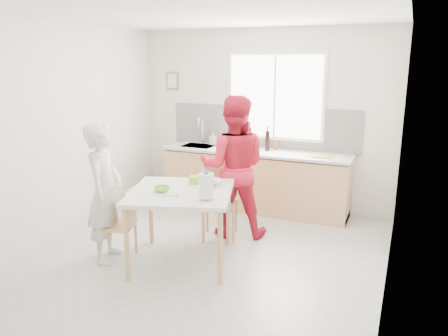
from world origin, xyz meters
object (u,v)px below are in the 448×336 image
object	(u,v)px
person_red	(234,167)
wine_bottle_a	(249,138)
milk_jug	(207,185)
chair_left	(122,222)
bowl_white	(211,182)
chair_far	(220,196)
person_white	(105,193)
wine_bottle_b	(267,141)
bowl_green	(162,189)
dining_table	(181,198)

from	to	relation	value
person_red	wine_bottle_a	size ratio (longest dim) A/B	5.66
milk_jug	chair_left	bearing A→B (deg)	164.45
chair_left	bowl_white	xyz separation A→B (m)	(0.86, 0.54, 0.41)
milk_jug	person_red	bearing A→B (deg)	80.76
chair_far	person_white	size ratio (longest dim) A/B	0.61
person_white	wine_bottle_b	distance (m)	2.63
chair_far	wine_bottle_b	world-z (taller)	wine_bottle_b
person_red	milk_jug	size ratio (longest dim) A/B	6.63
chair_left	person_white	distance (m)	0.37
bowl_green	chair_left	bearing A→B (deg)	-168.11
chair_far	bowl_white	world-z (taller)	chair_far
chair_far	bowl_white	xyz separation A→B (m)	(0.13, -0.56, 0.34)
wine_bottle_b	chair_far	bearing A→B (deg)	-101.21
person_red	wine_bottle_a	world-z (taller)	person_red
dining_table	bowl_white	distance (m)	0.41
chair_left	bowl_white	bearing A→B (deg)	104.21
dining_table	milk_jug	size ratio (longest dim) A/B	5.03
person_red	milk_jug	xyz separation A→B (m)	(0.17, -1.16, 0.08)
chair_far	person_white	xyz separation A→B (m)	(-0.91, -1.15, 0.26)
person_white	person_red	distance (m)	1.64
dining_table	milk_jug	xyz separation A→B (m)	(0.39, -0.17, 0.23)
dining_table	wine_bottle_b	distance (m)	2.14
chair_left	wine_bottle_a	distance (m)	2.55
person_white	milk_jug	xyz separation A→B (m)	(1.22, 0.09, 0.20)
milk_jug	wine_bottle_b	size ratio (longest dim) A/B	0.91
dining_table	person_red	world-z (taller)	person_red
wine_bottle_a	wine_bottle_b	xyz separation A→B (m)	(0.31, -0.08, -0.01)
bowl_green	wine_bottle_a	distance (m)	2.30
milk_jug	dining_table	bearing A→B (deg)	139.04
person_white	milk_jug	size ratio (longest dim) A/B	5.76
dining_table	wine_bottle_b	size ratio (longest dim) A/B	4.59
chair_far	person_white	world-z (taller)	person_white
dining_table	bowl_green	size ratio (longest dim) A/B	7.97
chair_far	wine_bottle_b	xyz separation A→B (m)	(0.24, 1.20, 0.54)
bowl_white	wine_bottle_b	world-z (taller)	wine_bottle_b
bowl_green	milk_jug	size ratio (longest dim) A/B	0.63
person_white	bowl_green	xyz separation A→B (m)	(0.65, 0.15, 0.08)
bowl_white	wine_bottle_b	size ratio (longest dim) A/B	0.80
chair_left	wine_bottle_a	size ratio (longest dim) A/B	2.59
dining_table	wine_bottle_a	world-z (taller)	wine_bottle_a
chair_left	wine_bottle_b	size ratio (longest dim) A/B	2.77
person_red	wine_bottle_b	bearing A→B (deg)	-112.96
bowl_green	wine_bottle_a	bearing A→B (deg)	85.40
chair_left	chair_far	world-z (taller)	chair_far
wine_bottle_a	wine_bottle_b	size ratio (longest dim) A/B	1.07
bowl_green	milk_jug	bearing A→B (deg)	-6.07
person_red	wine_bottle_b	world-z (taller)	person_red
person_white	wine_bottle_b	bearing A→B (deg)	-43.65
chair_far	person_red	bearing A→B (deg)	19.05
wine_bottle_b	person_white	bearing A→B (deg)	-115.90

